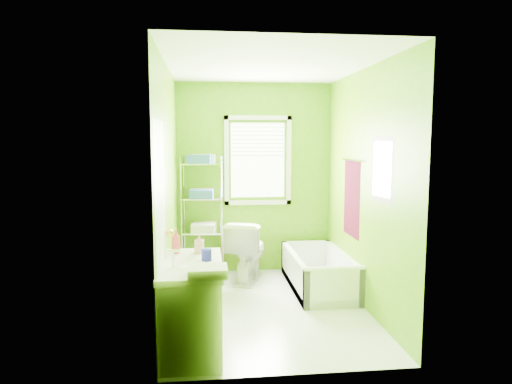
{
  "coord_description": "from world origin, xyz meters",
  "views": [
    {
      "loc": [
        -0.66,
        -4.79,
        1.84
      ],
      "look_at": [
        -0.11,
        0.25,
        1.25
      ],
      "focal_mm": 32.0,
      "sensor_mm": 36.0,
      "label": 1
    }
  ],
  "objects": [
    {
      "name": "toilet",
      "position": [
        -0.14,
        1.0,
        0.4
      ],
      "size": [
        0.67,
        0.89,
        0.81
      ],
      "primitive_type": "imported",
      "rotation": [
        0.0,
        0.0,
        2.83
      ],
      "color": "white",
      "rests_on": "ground"
    },
    {
      "name": "right_wall_decor",
      "position": [
        1.04,
        -0.02,
        1.32
      ],
      "size": [
        0.04,
        1.48,
        1.17
      ],
      "color": "#49081B",
      "rests_on": "ground"
    },
    {
      "name": "window",
      "position": [
        0.05,
        1.42,
        1.61
      ],
      "size": [
        0.92,
        0.05,
        1.22
      ],
      "color": "white",
      "rests_on": "ground"
    },
    {
      "name": "door",
      "position": [
        -1.04,
        -1.0,
        1.0
      ],
      "size": [
        0.09,
        0.8,
        2.0
      ],
      "color": "white",
      "rests_on": "ground"
    },
    {
      "name": "wire_shelf_unit",
      "position": [
        -0.7,
        1.26,
        1.0
      ],
      "size": [
        0.57,
        0.45,
        1.64
      ],
      "color": "silver",
      "rests_on": "ground"
    },
    {
      "name": "room_envelope",
      "position": [
        0.0,
        0.0,
        1.55
      ],
      "size": [
        2.14,
        2.94,
        2.62
      ],
      "color": "#548E06",
      "rests_on": "ground"
    },
    {
      "name": "vanity",
      "position": [
        -0.8,
        -0.9,
        0.42
      ],
      "size": [
        0.56,
        1.06,
        1.0
      ],
      "color": "white",
      "rests_on": "ground"
    },
    {
      "name": "bathtub",
      "position": [
        0.71,
        0.55,
        0.15
      ],
      "size": [
        0.68,
        1.46,
        0.47
      ],
      "color": "white",
      "rests_on": "ground"
    },
    {
      "name": "ground",
      "position": [
        0.0,
        0.0,
        0.0
      ],
      "size": [
        2.9,
        2.9,
        0.0
      ],
      "primitive_type": "plane",
      "color": "silver",
      "rests_on": "ground"
    }
  ]
}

